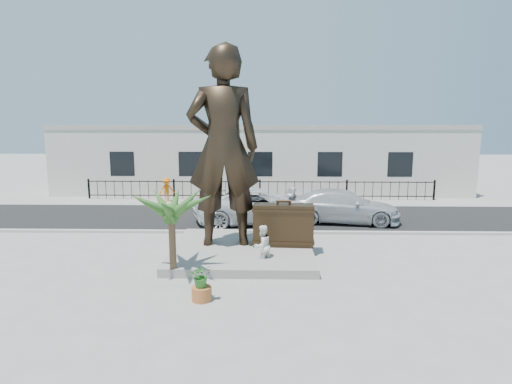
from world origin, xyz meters
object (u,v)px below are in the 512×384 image
statue (223,147)px  suitcase (283,225)px  car_white (256,205)px  tourist (262,246)px

statue → suitcase: 3.69m
suitcase → car_white: (-1.16, 4.99, -0.23)m
suitcase → tourist: size_ratio=1.56×
suitcase → car_white: bearing=106.4°
statue → car_white: size_ratio=1.20×
suitcase → statue: bearing=178.6°
tourist → car_white: 6.50m
tourist → car_white: (-0.38, 6.49, 0.15)m
statue → tourist: size_ratio=5.12×
statue → tourist: 3.97m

